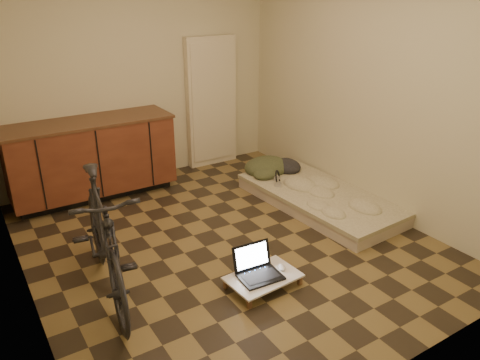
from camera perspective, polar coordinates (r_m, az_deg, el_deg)
room_shell at (r=4.08m, az=-2.05°, el=8.64°), size 3.50×4.00×2.60m
cabinets at (r=5.58m, az=-17.64°, el=2.53°), size 1.84×0.62×0.91m
appliance_panel at (r=6.28m, az=-3.51°, el=9.43°), size 0.70×0.10×1.70m
bicycle at (r=3.74m, az=-16.34°, el=-6.13°), size 0.73×1.74×1.09m
futon at (r=5.31m, az=9.72°, el=-2.21°), size 1.01×1.95×0.16m
clothing_pile at (r=5.77m, az=3.95°, el=2.32°), size 0.64×0.54×0.24m
headphones at (r=5.39m, az=4.63°, el=0.28°), size 0.30×0.30×0.15m
lap_desk at (r=3.90m, az=2.84°, el=-11.77°), size 0.61×0.41×0.10m
laptop at (r=3.88m, az=2.12°, el=-10.82°), size 0.36×0.33×0.23m
mouse at (r=3.98m, az=5.11°, el=-10.55°), size 0.09×0.11×0.03m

